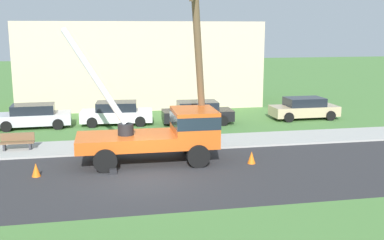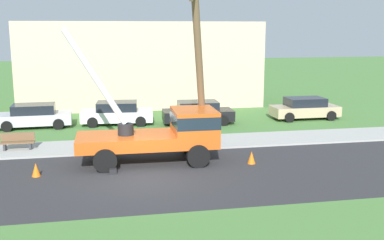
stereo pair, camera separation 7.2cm
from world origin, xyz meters
TOP-DOWN VIEW (x-y plane):
  - ground_plane at (0.00, 12.00)m, footprint 120.00×120.00m
  - road_asphalt at (0.00, 0.00)m, footprint 80.00×7.66m
  - sidewalk_strip at (0.00, 5.28)m, footprint 80.00×2.89m
  - utility_truck at (1.11, 2.24)m, footprint 6.76×3.20m
  - leaning_utility_pole at (2.70, 2.58)m, footprint 1.64×3.70m
  - traffic_cone_ahead at (4.80, 1.12)m, footprint 0.36×0.36m
  - traffic_cone_behind at (-4.39, 1.03)m, footprint 0.36×0.36m
  - parked_sedan_silver at (-5.74, 10.99)m, footprint 4.45×2.11m
  - parked_sedan_white at (-0.76, 11.04)m, footprint 4.54×2.27m
  - parked_sedan_black at (4.24, 10.24)m, footprint 4.47×2.14m
  - parked_sedan_tan at (11.51, 10.44)m, footprint 4.41×2.04m
  - park_bench at (-5.79, 5.34)m, footprint 1.60×0.45m
  - lowrise_building_backdrop at (1.41, 18.43)m, footprint 18.00×6.00m

SIDE VIEW (x-z plane):
  - ground_plane at x=0.00m, z-range 0.00..0.00m
  - road_asphalt at x=0.00m, z-range 0.00..0.01m
  - sidewalk_strip at x=0.00m, z-range 0.00..0.10m
  - traffic_cone_ahead at x=4.80m, z-range 0.00..0.56m
  - traffic_cone_behind at x=-4.39m, z-range 0.00..0.56m
  - park_bench at x=-5.79m, z-range 0.01..0.91m
  - parked_sedan_silver at x=-5.74m, z-range 0.00..1.42m
  - parked_sedan_white at x=-0.76m, z-range 0.00..1.42m
  - parked_sedan_black at x=4.24m, z-range 0.00..1.42m
  - parked_sedan_tan at x=11.51m, z-range 0.00..1.42m
  - utility_truck at x=1.11m, z-range -1.58..4.40m
  - lowrise_building_backdrop at x=1.41m, z-range 0.00..6.40m
  - leaning_utility_pole at x=2.70m, z-range 0.09..8.60m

